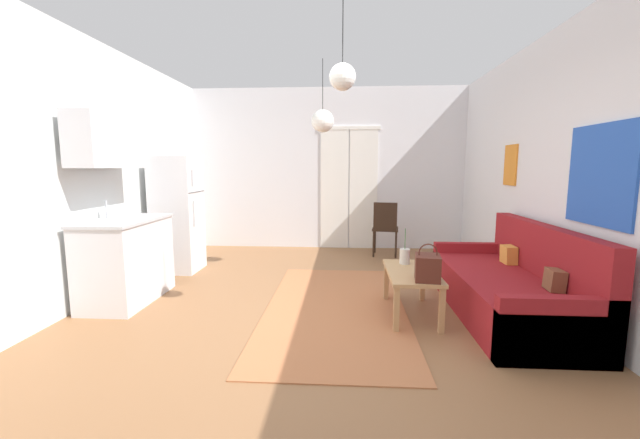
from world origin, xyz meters
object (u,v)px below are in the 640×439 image
at_px(refrigerator, 177,214).
at_px(coffee_table, 411,277).
at_px(handbag, 428,267).
at_px(pendant_lamp_far, 323,121).
at_px(bamboo_vase, 405,256).
at_px(accent_chair, 385,226).
at_px(pendant_lamp_near, 343,77).
at_px(couch, 512,289).

bearing_deg(refrigerator, coffee_table, -26.26).
distance_m(handbag, pendant_lamp_far, 2.54).
distance_m(coffee_table, refrigerator, 3.42).
height_order(bamboo_vase, pendant_lamp_far, pendant_lamp_far).
distance_m(handbag, accent_chair, 2.90).
bearing_deg(pendant_lamp_far, refrigerator, 178.25).
bearing_deg(pendant_lamp_near, refrigerator, 141.62).
distance_m(bamboo_vase, accent_chair, 2.31).
distance_m(handbag, refrigerator, 3.62).
bearing_deg(coffee_table, pendant_lamp_far, 124.15).
distance_m(bamboo_vase, pendant_lamp_near, 1.94).
xyz_separation_m(pendant_lamp_near, pendant_lamp_far, (-0.27, 1.79, -0.17)).
xyz_separation_m(coffee_table, handbag, (0.09, -0.31, 0.18)).
relative_size(coffee_table, handbag, 2.81).
bearing_deg(coffee_table, bamboo_vase, 96.31).
distance_m(bamboo_vase, refrigerator, 3.26).
bearing_deg(bamboo_vase, handbag, -78.74).
relative_size(bamboo_vase, accent_chair, 0.42).
xyz_separation_m(handbag, refrigerator, (-3.13, 1.81, 0.24)).
distance_m(coffee_table, pendant_lamp_near, 2.02).
xyz_separation_m(couch, handbag, (-0.92, -0.35, 0.30)).
bearing_deg(pendant_lamp_near, handbag, 2.79).
relative_size(handbag, accent_chair, 0.37).
xyz_separation_m(couch, coffee_table, (-1.01, -0.04, 0.11)).
distance_m(bamboo_vase, pendant_lamp_far, 2.15).
height_order(accent_chair, pendant_lamp_far, pendant_lamp_far).
bearing_deg(couch, refrigerator, 160.15).
xyz_separation_m(bamboo_vase, pendant_lamp_far, (-0.94, 1.16, 1.55)).
bearing_deg(handbag, pendant_lamp_far, 121.24).
relative_size(couch, refrigerator, 1.32).
bearing_deg(pendant_lamp_far, couch, -35.20).
bearing_deg(pendant_lamp_far, handbag, -58.76).
height_order(coffee_table, handbag, handbag).
bearing_deg(accent_chair, bamboo_vase, 97.24).
bearing_deg(refrigerator, pendant_lamp_near, -38.38).
relative_size(coffee_table, pendant_lamp_far, 1.01).
relative_size(handbag, pendant_lamp_far, 0.36).
xyz_separation_m(bamboo_vase, pendant_lamp_near, (-0.67, -0.63, 1.71)).
bearing_deg(refrigerator, bamboo_vase, -22.12).
bearing_deg(bamboo_vase, couch, -12.87).
distance_m(refrigerator, accent_chair, 3.24).
bearing_deg(accent_chair, couch, 119.57).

